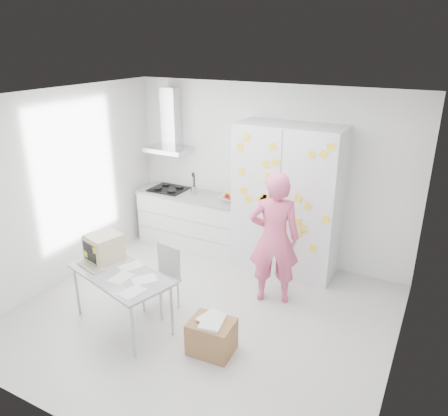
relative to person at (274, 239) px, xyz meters
The scene contains 10 objects.
floor 1.35m from the person, 127.84° to the right, with size 4.50×4.00×0.02m, color silver.
walls 0.77m from the person, behind, with size 4.52×4.01×2.70m.
ceiling 2.06m from the person, 127.84° to the right, with size 4.50×4.00×0.02m, color white.
counter_run 2.07m from the person, 153.34° to the left, with size 1.84×0.63×1.28m.
range_hood 2.71m from the person, 155.21° to the left, with size 0.70×0.48×1.01m.
tall_cabinet 0.92m from the person, 100.51° to the left, with size 1.50×0.68×2.20m.
person is the anchor object (origin of this frame).
desk 2.07m from the person, 142.39° to the right, with size 1.44×0.99×1.04m.
chair 1.48m from the person, 143.50° to the right, with size 0.44×0.44×0.86m.
cardboard_box 1.49m from the person, 98.21° to the right, with size 0.51×0.42×0.42m.
Camera 1 is at (2.43, -3.98, 3.29)m, focal length 35.00 mm.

